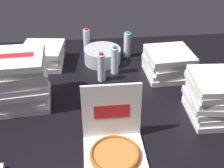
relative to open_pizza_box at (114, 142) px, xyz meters
The scene contains 11 objects.
ground_plane 0.42m from the open_pizza_box, 81.90° to the left, with size 3.20×2.40×0.02m, color black.
open_pizza_box is the anchor object (origin of this frame).
pizza_stack_left_mid 0.99m from the open_pizza_box, 56.71° to the left, with size 0.40×0.40×0.21m.
pizza_stack_left_far 1.23m from the open_pizza_box, 115.15° to the left, with size 0.40×0.39×0.17m.
pizza_stack_right_mid 0.77m from the open_pizza_box, 20.72° to the left, with size 0.40×0.40×0.30m.
pizza_stack_right_near 0.82m from the open_pizza_box, 137.28° to the left, with size 0.40×0.41×0.38m.
ice_bucket 1.10m from the open_pizza_box, 89.29° to the left, with size 0.33×0.33×0.13m, color #B7BABF.
water_bottle_0 1.22m from the open_pizza_box, 78.04° to the left, with size 0.06×0.06×0.25m.
water_bottle_1 1.31m from the open_pizza_box, 95.26° to the left, with size 0.06×0.06×0.25m.
water_bottle_2 0.79m from the open_pizza_box, 91.21° to the left, with size 0.06×0.06×0.25m.
water_bottle_3 0.90m from the open_pizza_box, 83.46° to the left, with size 0.06×0.06×0.25m.
Camera 1 is at (-0.19, -1.56, 1.24)m, focal length 44.85 mm.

